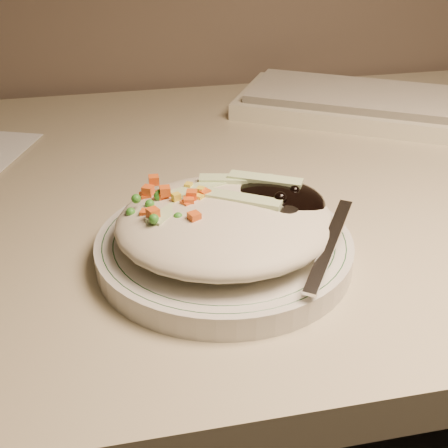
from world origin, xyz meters
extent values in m
cube|color=tan|center=(0.00, 1.38, 0.72)|extent=(1.40, 0.70, 0.04)
cylinder|color=beige|center=(-0.06, 1.22, 0.75)|extent=(0.23, 0.23, 0.02)
torus|color=#144723|center=(-0.06, 1.22, 0.76)|extent=(0.22, 0.22, 0.00)
torus|color=#144723|center=(-0.06, 1.22, 0.76)|extent=(0.20, 0.20, 0.00)
ellipsoid|color=beige|center=(-0.06, 1.22, 0.78)|extent=(0.19, 0.18, 0.04)
ellipsoid|color=black|center=(-0.01, 1.23, 0.79)|extent=(0.10, 0.09, 0.03)
ellipsoid|color=orange|center=(-0.10, 1.24, 0.78)|extent=(0.08, 0.08, 0.02)
sphere|color=black|center=(-0.04, 1.23, 0.79)|extent=(0.01, 0.01, 0.01)
sphere|color=black|center=(-0.02, 1.24, 0.79)|extent=(0.01, 0.01, 0.01)
sphere|color=black|center=(0.01, 1.23, 0.80)|extent=(0.01, 0.01, 0.01)
sphere|color=black|center=(0.00, 1.24, 0.79)|extent=(0.01, 0.01, 0.01)
sphere|color=black|center=(-0.01, 1.21, 0.80)|extent=(0.01, 0.01, 0.01)
sphere|color=black|center=(-0.02, 1.23, 0.79)|extent=(0.01, 0.01, 0.01)
sphere|color=black|center=(-0.01, 1.24, 0.79)|extent=(0.01, 0.01, 0.01)
cube|color=#E65719|center=(-0.11, 1.24, 0.80)|extent=(0.01, 0.01, 0.01)
cube|color=#E65719|center=(-0.09, 1.22, 0.79)|extent=(0.01, 0.01, 0.01)
cube|color=#E65719|center=(-0.12, 1.26, 0.80)|extent=(0.01, 0.01, 0.01)
cube|color=#E65719|center=(-0.09, 1.23, 0.80)|extent=(0.01, 0.01, 0.01)
cube|color=#E65719|center=(-0.09, 1.23, 0.80)|extent=(0.01, 0.01, 0.01)
cube|color=#E65719|center=(-0.12, 1.26, 0.79)|extent=(0.01, 0.01, 0.01)
cube|color=#E65719|center=(-0.11, 1.25, 0.80)|extent=(0.01, 0.01, 0.01)
cube|color=#E65719|center=(-0.09, 1.23, 0.80)|extent=(0.01, 0.01, 0.01)
cube|color=#E65719|center=(-0.07, 1.24, 0.80)|extent=(0.01, 0.01, 0.01)
cube|color=#E65719|center=(-0.11, 1.27, 0.80)|extent=(0.01, 0.01, 0.01)
cube|color=#E65719|center=(-0.12, 1.21, 0.80)|extent=(0.01, 0.01, 0.01)
cube|color=#E65719|center=(-0.09, 1.20, 0.80)|extent=(0.01, 0.01, 0.01)
cube|color=#E65719|center=(-0.13, 1.22, 0.79)|extent=(0.01, 0.01, 0.01)
cube|color=#E65719|center=(-0.12, 1.26, 0.79)|extent=(0.01, 0.01, 0.01)
sphere|color=#388C28|center=(-0.09, 1.24, 0.80)|extent=(0.01, 0.01, 0.01)
sphere|color=#388C28|center=(-0.12, 1.20, 0.80)|extent=(0.01, 0.01, 0.01)
sphere|color=#388C28|center=(-0.12, 1.24, 0.80)|extent=(0.01, 0.01, 0.01)
sphere|color=#388C28|center=(-0.13, 1.24, 0.80)|extent=(0.01, 0.01, 0.01)
sphere|color=#388C28|center=(-0.09, 1.24, 0.79)|extent=(0.01, 0.01, 0.01)
sphere|color=#388C28|center=(-0.09, 1.21, 0.79)|extent=(0.01, 0.01, 0.01)
sphere|color=#388C28|center=(-0.10, 1.23, 0.79)|extent=(0.01, 0.01, 0.01)
sphere|color=#388C28|center=(-0.11, 1.21, 0.79)|extent=(0.01, 0.01, 0.01)
sphere|color=#388C28|center=(-0.14, 1.23, 0.79)|extent=(0.01, 0.01, 0.01)
sphere|color=#388C28|center=(-0.11, 1.25, 0.80)|extent=(0.01, 0.01, 0.01)
sphere|color=#388C28|center=(-0.11, 1.24, 0.80)|extent=(0.01, 0.01, 0.01)
sphere|color=#388C28|center=(-0.12, 1.22, 0.79)|extent=(0.01, 0.01, 0.01)
sphere|color=#388C28|center=(-0.10, 1.21, 0.80)|extent=(0.01, 0.01, 0.01)
sphere|color=#388C28|center=(-0.07, 1.26, 0.79)|extent=(0.01, 0.01, 0.01)
cube|color=yellow|center=(-0.09, 1.24, 0.79)|extent=(0.01, 0.01, 0.01)
cube|color=yellow|center=(-0.08, 1.23, 0.80)|extent=(0.01, 0.01, 0.01)
cube|color=yellow|center=(-0.10, 1.24, 0.79)|extent=(0.01, 0.01, 0.01)
cube|color=yellow|center=(-0.10, 1.23, 0.80)|extent=(0.01, 0.01, 0.01)
cube|color=yellow|center=(-0.10, 1.23, 0.79)|extent=(0.01, 0.01, 0.01)
cube|color=yellow|center=(-0.08, 1.24, 0.80)|extent=(0.01, 0.01, 0.01)
cube|color=yellow|center=(-0.08, 1.26, 0.80)|extent=(0.01, 0.01, 0.01)
cube|color=yellow|center=(-0.10, 1.23, 0.79)|extent=(0.01, 0.01, 0.01)
cube|color=#B2D18C|center=(-0.07, 1.26, 0.80)|extent=(0.07, 0.04, 0.00)
cube|color=#B2D18C|center=(-0.04, 1.26, 0.80)|extent=(0.07, 0.03, 0.00)
cube|color=#B2D18C|center=(-0.10, 1.23, 0.80)|extent=(0.06, 0.06, 0.00)
cube|color=#B2D18C|center=(-0.01, 1.25, 0.80)|extent=(0.07, 0.05, 0.00)
cube|color=#B2D18C|center=(-0.05, 1.21, 0.79)|extent=(0.07, 0.02, 0.00)
cube|color=#B2D18C|center=(-0.04, 1.22, 0.80)|extent=(0.07, 0.05, 0.00)
ellipsoid|color=silver|center=(-0.01, 1.21, 0.79)|extent=(0.06, 0.06, 0.01)
cube|color=silver|center=(0.02, 1.16, 0.78)|extent=(0.07, 0.10, 0.03)
cube|color=beige|center=(0.27, 1.52, 0.75)|extent=(0.49, 0.38, 0.02)
cube|color=beige|center=(0.27, 1.52, 0.77)|extent=(0.45, 0.34, 0.01)
camera|label=1|loc=(-0.16, 0.76, 1.05)|focal=50.00mm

